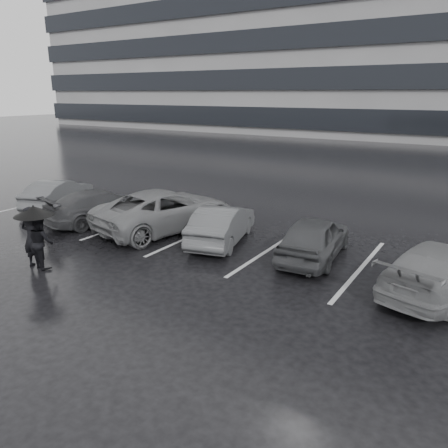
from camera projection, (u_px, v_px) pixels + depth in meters
ground at (206, 273)px, 11.64m from camera, size 160.00×160.00×0.00m
office_building at (274, 16)px, 57.60m from camera, size 61.00×26.00×29.00m
car_main at (314, 238)px, 12.53m from camera, size 1.84×3.79×1.25m
car_west_a at (222, 224)px, 13.90m from camera, size 2.19×3.87×1.21m
car_west_b at (165, 210)px, 15.17m from camera, size 3.42×5.49×1.42m
car_west_c at (101, 206)px, 16.13m from camera, size 2.63×4.42×1.20m
car_west_d at (58, 194)px, 18.14m from camera, size 2.32×3.81×1.19m
car_east at (442, 269)px, 10.33m from camera, size 2.69×4.51×1.23m
pedestrian_left at (32, 237)px, 11.84m from camera, size 0.72×0.57×1.71m
pedestrian_right at (41, 242)px, 11.83m from camera, size 0.82×0.70×1.47m
umbrella at (34, 211)px, 11.57m from camera, size 1.04×1.04×1.77m
stall_stripes at (230, 242)px, 14.07m from camera, size 19.72×5.00×0.00m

